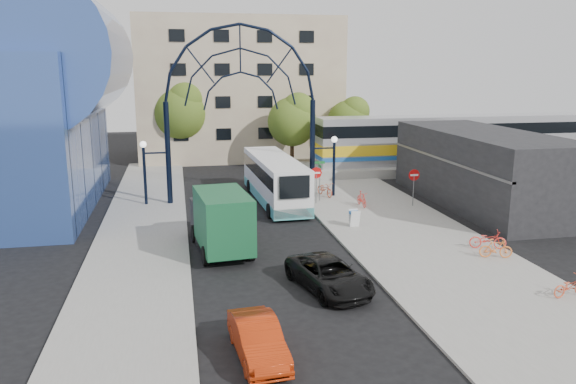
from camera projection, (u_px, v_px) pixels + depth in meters
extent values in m
plane|color=black|center=(278.00, 270.00, 26.07)|extent=(120.00, 120.00, 0.00)
cube|color=gray|center=(406.00, 235.00, 31.41)|extent=(8.00, 56.00, 0.12)
cube|color=gray|center=(141.00, 239.00, 30.57)|extent=(5.00, 50.00, 0.12)
cylinder|color=black|center=(168.00, 154.00, 37.76)|extent=(0.36, 0.36, 7.00)
cylinder|color=black|center=(312.00, 150.00, 39.66)|extent=(0.36, 0.36, 7.00)
cylinder|color=black|center=(145.00, 177.00, 37.79)|extent=(0.20, 0.20, 4.00)
cylinder|color=black|center=(334.00, 170.00, 40.29)|extent=(0.20, 0.20, 4.00)
sphere|color=white|center=(143.00, 144.00, 37.30)|extent=(0.44, 0.44, 0.44)
sphere|color=white|center=(334.00, 139.00, 39.81)|extent=(0.44, 0.44, 0.44)
cylinder|color=slate|center=(316.00, 187.00, 38.20)|extent=(0.06, 0.06, 2.20)
cylinder|color=red|center=(316.00, 173.00, 37.98)|extent=(0.80, 0.04, 0.80)
cube|color=white|center=(316.00, 173.00, 37.96)|extent=(0.55, 0.02, 0.12)
cylinder|color=slate|center=(413.00, 190.00, 37.46)|extent=(0.06, 0.06, 2.20)
cylinder|color=red|center=(414.00, 175.00, 37.24)|extent=(0.76, 0.04, 0.76)
cube|color=white|center=(414.00, 175.00, 37.22)|extent=(0.55, 0.02, 0.12)
cylinder|color=slate|center=(320.00, 181.00, 38.79)|extent=(0.05, 0.05, 2.80)
cube|color=#146626|center=(320.00, 163.00, 38.50)|extent=(0.70, 0.03, 0.18)
cube|color=#146626|center=(320.00, 166.00, 38.56)|extent=(0.03, 0.70, 0.18)
cube|color=white|center=(355.00, 219.00, 32.55)|extent=(0.55, 0.26, 0.99)
cube|color=white|center=(353.00, 217.00, 32.89)|extent=(0.55, 0.26, 0.99)
cube|color=#1E59A5|center=(354.00, 213.00, 32.65)|extent=(0.55, 0.42, 0.14)
cylinder|color=#33519D|center=(52.00, 55.00, 35.97)|extent=(9.00, 16.00, 9.00)
cube|color=black|center=(483.00, 168.00, 38.13)|extent=(6.00, 16.00, 5.00)
cube|color=tan|center=(237.00, 89.00, 58.42)|extent=(20.00, 12.00, 14.00)
cube|color=gray|center=(452.00, 167.00, 50.83)|extent=(32.00, 5.00, 0.80)
cube|color=#B7B7BC|center=(454.00, 139.00, 50.29)|extent=(25.00, 3.00, 4.20)
cube|color=gold|center=(453.00, 146.00, 50.42)|extent=(25.10, 3.05, 0.90)
cube|color=black|center=(454.00, 128.00, 50.07)|extent=(25.05, 3.05, 1.00)
cube|color=#1E59A5|center=(453.00, 153.00, 50.57)|extent=(25.10, 3.05, 0.35)
cylinder|color=#382314|center=(292.00, 155.00, 51.82)|extent=(0.36, 0.36, 2.52)
sphere|color=#2C5616|center=(292.00, 122.00, 51.15)|extent=(4.48, 4.48, 4.48)
sphere|color=#2C5616|center=(298.00, 110.00, 50.71)|extent=(3.08, 3.08, 3.08)
cylinder|color=#382314|center=(182.00, 150.00, 53.72)|extent=(0.36, 0.36, 2.88)
sphere|color=#2C5616|center=(180.00, 113.00, 52.95)|extent=(5.12, 5.12, 5.12)
sphere|color=#2C5616|center=(185.00, 100.00, 52.47)|extent=(3.52, 3.52, 3.52)
cylinder|color=#382314|center=(348.00, 151.00, 54.89)|extent=(0.36, 0.36, 2.34)
sphere|color=#2C5616|center=(349.00, 122.00, 54.27)|extent=(4.16, 4.16, 4.16)
sphere|color=#2C5616|center=(355.00, 111.00, 53.85)|extent=(2.86, 2.86, 2.86)
cube|color=white|center=(275.00, 178.00, 38.92)|extent=(2.91, 11.32, 2.83)
cube|color=#56C0C0|center=(275.00, 194.00, 39.17)|extent=(2.94, 11.32, 0.68)
cube|color=black|center=(275.00, 170.00, 38.79)|extent=(2.96, 11.10, 0.88)
cube|color=black|center=(295.00, 187.00, 33.40)|extent=(1.85, 0.21, 1.37)
cube|color=black|center=(260.00, 166.00, 44.23)|extent=(2.35, 0.26, 1.56)
cylinder|color=black|center=(249.00, 186.00, 42.22)|extent=(0.31, 0.95, 0.94)
cylinder|color=black|center=(281.00, 184.00, 42.77)|extent=(0.31, 0.95, 0.94)
cylinder|color=black|center=(270.00, 211.00, 34.97)|extent=(0.31, 0.95, 0.94)
cylinder|color=black|center=(307.00, 209.00, 35.52)|extent=(0.31, 0.95, 0.94)
cube|color=black|center=(214.00, 220.00, 30.66)|extent=(2.46, 2.55, 2.14)
cube|color=black|center=(210.00, 207.00, 31.66)|extent=(1.95, 0.30, 0.97)
cube|color=#165530|center=(223.00, 220.00, 27.77)|extent=(2.78, 4.69, 2.72)
cylinder|color=black|center=(194.00, 234.00, 30.20)|extent=(0.35, 0.95, 0.93)
cylinder|color=black|center=(235.00, 230.00, 30.85)|extent=(0.35, 0.95, 0.93)
cylinder|color=black|center=(205.00, 256.00, 26.67)|extent=(0.35, 0.95, 0.93)
cylinder|color=black|center=(251.00, 251.00, 27.31)|extent=(0.35, 0.95, 0.93)
imported|color=black|center=(329.00, 275.00, 23.66)|extent=(3.31, 5.23, 1.34)
imported|color=#B22B0A|center=(258.00, 339.00, 18.15)|extent=(1.69, 4.01, 1.29)
imported|color=#CC4828|center=(325.00, 189.00, 40.47)|extent=(1.22, 1.99, 0.99)
imported|color=red|center=(362.00, 199.00, 37.47)|extent=(0.51, 1.67, 1.00)
imported|color=#F73D31|center=(488.00, 239.00, 28.73)|extent=(1.95, 1.20, 0.97)
imported|color=orange|center=(496.00, 248.00, 27.33)|extent=(1.65, 0.88, 0.95)
imported|color=#DC502C|center=(570.00, 286.00, 22.75)|extent=(1.73, 0.84, 0.87)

